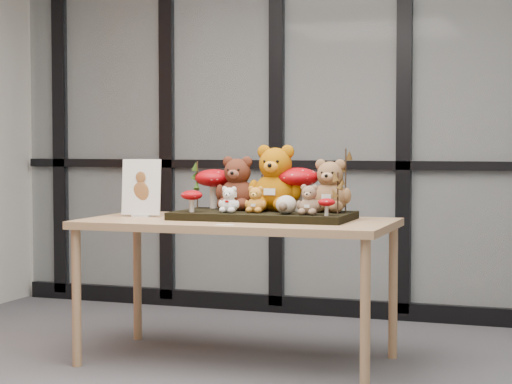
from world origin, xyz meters
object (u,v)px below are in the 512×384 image
at_px(mushroom_front_right, 327,206).
at_px(sign_holder, 141,190).
at_px(bear_white_bow, 229,198).
at_px(mushroom_back_right, 297,187).
at_px(bear_beige_small, 309,198).
at_px(plush_cream_hedgehog, 286,204).
at_px(display_table, 238,232).
at_px(mushroom_front_left, 192,200).
at_px(diorama_tray, 263,216).
at_px(bear_brown_medium, 238,180).
at_px(bear_tan_back, 330,183).
at_px(mushroom_back_left, 214,187).
at_px(bear_pooh_yellow, 276,175).
at_px(bear_small_yellow, 256,198).

distance_m(mushroom_front_right, sign_holder, 1.12).
xyz_separation_m(bear_white_bow, mushroom_back_right, (0.31, 0.25, 0.05)).
bearing_deg(mushroom_front_right, sign_holder, 174.82).
height_order(bear_beige_small, plush_cream_hedgehog, bear_beige_small).
xyz_separation_m(display_table, mushroom_back_right, (0.28, 0.19, 0.24)).
distance_m(bear_beige_small, mushroom_front_left, 0.66).
bearing_deg(diorama_tray, plush_cream_hedgehog, -36.11).
relative_size(mushroom_back_right, sign_holder, 0.81).
bearing_deg(mushroom_front_right, diorama_tray, 158.90).
distance_m(bear_brown_medium, mushroom_front_right, 0.65).
relative_size(bear_tan_back, sign_holder, 0.97).
relative_size(bear_white_bow, plush_cream_hedgehog, 1.42).
relative_size(bear_brown_medium, plush_cream_hedgehog, 3.01).
relative_size(bear_brown_medium, mushroom_back_left, 1.33).
bearing_deg(bear_brown_medium, mushroom_front_left, -126.38).
bearing_deg(mushroom_back_left, bear_white_bow, -54.91).
distance_m(bear_pooh_yellow, bear_white_bow, 0.32).
bearing_deg(bear_brown_medium, plush_cream_hedgehog, -32.43).
relative_size(bear_brown_medium, mushroom_front_left, 2.53).
height_order(bear_tan_back, mushroom_back_right, bear_tan_back).
xyz_separation_m(bear_pooh_yellow, plush_cream_hedgehog, (0.13, -0.22, -0.15)).
xyz_separation_m(diorama_tray, mushroom_back_right, (0.16, 0.12, 0.15)).
bearing_deg(bear_pooh_yellow, mushroom_front_left, -149.88).
xyz_separation_m(bear_beige_small, mushroom_front_right, (0.10, -0.03, -0.04)).
bearing_deg(bear_white_bow, bear_tan_back, 24.16).
xyz_separation_m(bear_brown_medium, mushroom_front_right, (0.59, -0.25, -0.12)).
bearing_deg(mushroom_front_left, plush_cream_hedgehog, 2.65).
xyz_separation_m(diorama_tray, plush_cream_hedgehog, (0.17, -0.12, 0.08)).
height_order(display_table, mushroom_front_right, mushroom_front_right).
distance_m(bear_white_bow, plush_cream_hedgehog, 0.32).
relative_size(bear_small_yellow, mushroom_back_right, 0.60).
relative_size(bear_white_bow, bear_beige_small, 0.89).
bearing_deg(bear_brown_medium, bear_beige_small, -25.49).
relative_size(bear_brown_medium, mushroom_front_right, 3.31).
relative_size(mushroom_back_left, mushroom_front_right, 2.48).
bearing_deg(bear_pooh_yellow, bear_small_yellow, -108.68).
height_order(bear_tan_back, bear_beige_small, bear_tan_back).
xyz_separation_m(display_table, mushroom_front_right, (0.52, -0.09, 0.16)).
bearing_deg(mushroom_back_right, bear_beige_small, -60.45).
bearing_deg(mushroom_front_right, bear_small_yellow, 169.51).
distance_m(display_table, bear_small_yellow, 0.22).
height_order(display_table, plush_cream_hedgehog, plush_cream_hedgehog).
distance_m(bear_brown_medium, mushroom_back_left, 0.19).
relative_size(bear_beige_small, sign_holder, 0.54).
bearing_deg(mushroom_back_right, bear_brown_medium, -175.78).
relative_size(diorama_tray, sign_holder, 2.95).
xyz_separation_m(display_table, bear_small_yellow, (0.11, -0.01, 0.19)).
height_order(diorama_tray, mushroom_back_right, mushroom_back_right).
bearing_deg(mushroom_front_right, mushroom_back_left, 156.78).
bearing_deg(bear_tan_back, mushroom_front_right, -79.80).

